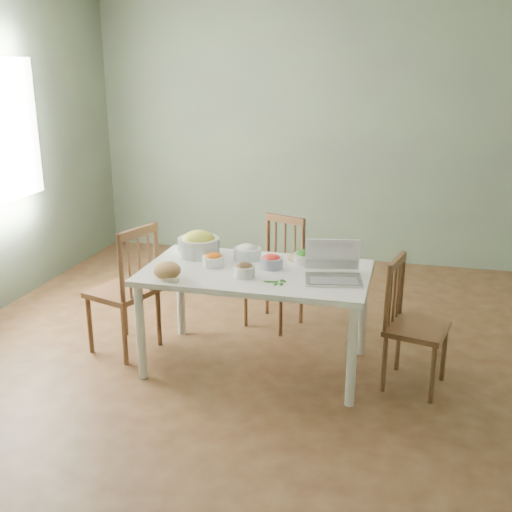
% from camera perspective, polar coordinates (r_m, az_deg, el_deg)
% --- Properties ---
extents(floor, '(5.00, 5.00, 0.00)m').
position_cam_1_polar(floor, '(4.55, 1.50, -9.39)').
color(floor, '#452614').
rests_on(floor, ground).
extents(wall_back, '(5.00, 0.00, 2.70)m').
position_cam_1_polar(wall_back, '(6.56, 6.62, 11.23)').
color(wall_back, gray).
rests_on(wall_back, ground).
extents(wall_front, '(5.00, 0.00, 2.70)m').
position_cam_1_polar(wall_front, '(1.85, -15.96, -5.81)').
color(wall_front, gray).
rests_on(wall_front, ground).
extents(dining_table, '(1.52, 0.86, 0.71)m').
position_cam_1_polar(dining_table, '(4.30, 0.00, -5.83)').
color(dining_table, white).
rests_on(dining_table, floor).
extents(chair_far, '(0.49, 0.48, 0.88)m').
position_cam_1_polar(chair_far, '(4.93, 1.65, -1.63)').
color(chair_far, '#3E2717').
rests_on(chair_far, floor).
extents(chair_left, '(0.52, 0.53, 0.96)m').
position_cam_1_polar(chair_left, '(4.60, -12.28, -2.95)').
color(chair_left, '#3E2717').
rests_on(chair_left, floor).
extents(chair_right, '(0.44, 0.46, 0.87)m').
position_cam_1_polar(chair_right, '(4.14, 14.71, -6.26)').
color(chair_right, '#3E2717').
rests_on(chair_right, floor).
extents(bread_boule, '(0.23, 0.23, 0.11)m').
position_cam_1_polar(bread_boule, '(4.03, -8.24, -1.32)').
color(bread_boule, tan).
rests_on(bread_boule, dining_table).
extents(butter_stick, '(0.10, 0.04, 0.03)m').
position_cam_1_polar(butter_stick, '(3.97, -7.91, -2.23)').
color(butter_stick, beige).
rests_on(butter_stick, dining_table).
extents(bowl_squash, '(0.40, 0.40, 0.18)m').
position_cam_1_polar(bowl_squash, '(4.48, -5.33, 1.14)').
color(bowl_squash, '#B2BA45').
rests_on(bowl_squash, dining_table).
extents(bowl_carrot, '(0.17, 0.17, 0.09)m').
position_cam_1_polar(bowl_carrot, '(4.26, -3.98, -0.31)').
color(bowl_carrot, orange).
rests_on(bowl_carrot, dining_table).
extents(bowl_onion, '(0.25, 0.25, 0.11)m').
position_cam_1_polar(bowl_onion, '(4.38, -0.80, 0.39)').
color(bowl_onion, white).
rests_on(bowl_onion, dining_table).
extents(bowl_mushroom, '(0.14, 0.14, 0.09)m').
position_cam_1_polar(bowl_mushroom, '(4.03, -1.10, -1.30)').
color(bowl_mushroom, '#392617').
rests_on(bowl_mushroom, dining_table).
extents(bowl_redpep, '(0.17, 0.17, 0.09)m').
position_cam_1_polar(bowl_redpep, '(4.20, 1.44, -0.50)').
color(bowl_redpep, red).
rests_on(bowl_redpep, dining_table).
extents(bowl_broccoli, '(0.18, 0.18, 0.10)m').
position_cam_1_polar(bowl_broccoli, '(4.29, 4.54, -0.10)').
color(bowl_broccoli, '#1C5310').
rests_on(bowl_broccoli, dining_table).
extents(flatbread, '(0.26, 0.26, 0.02)m').
position_cam_1_polar(flatbread, '(4.40, 4.38, -0.20)').
color(flatbread, tan).
rests_on(flatbread, dining_table).
extents(basil_bunch, '(0.17, 0.17, 0.02)m').
position_cam_1_polar(basil_bunch, '(3.93, 1.73, -2.35)').
color(basil_bunch, '#1E5412').
rests_on(basil_bunch, dining_table).
extents(laptop, '(0.42, 0.39, 0.24)m').
position_cam_1_polar(laptop, '(3.95, 7.25, -0.66)').
color(laptop, silver).
rests_on(laptop, dining_table).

